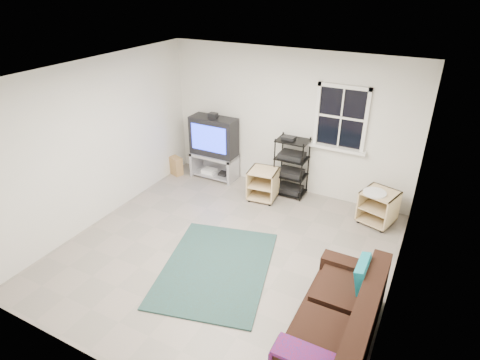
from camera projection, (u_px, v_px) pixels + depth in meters
The scene contains 8 objects.
room at pixel (341, 122), 6.70m from camera, with size 4.60×4.62×4.60m.
tv_unit at pixel (214, 143), 7.84m from camera, with size 0.91×0.46×1.34m.
av_rack at pixel (291, 170), 7.31m from camera, with size 0.56×0.41×1.12m.
side_table_left at pixel (264, 183), 7.27m from camera, with size 0.54×0.54×0.58m.
side_table_right at pixel (379, 204), 6.54m from camera, with size 0.64×0.64×0.60m.
sofa at pixel (338, 323), 4.37m from camera, with size 0.80×1.80×0.82m.
shag_rug at pixel (216, 268), 5.62m from camera, with size 1.43×1.97×0.02m, color black.
paper_bag at pixel (176, 166), 8.19m from camera, with size 0.26×0.17×0.37m, color #A07A47.
Camera 1 is at (2.43, -4.19, 3.69)m, focal length 30.00 mm.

